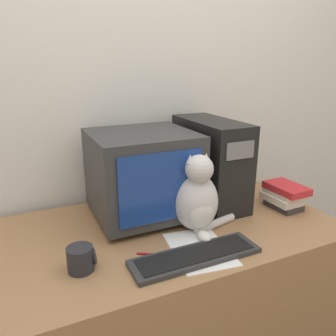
# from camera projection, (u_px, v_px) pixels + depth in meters

# --- Properties ---
(wall_back) EXTENTS (7.00, 0.05, 2.50)m
(wall_back) POSITION_uv_depth(u_px,v_px,m) (130.00, 102.00, 1.68)
(wall_back) COLOR silver
(wall_back) RESTS_ON ground_plane
(desk) EXTENTS (1.46, 0.80, 0.76)m
(desk) POSITION_uv_depth(u_px,v_px,m) (168.00, 298.00, 1.55)
(desk) COLOR #9E7047
(desk) RESTS_ON ground_plane
(crt_monitor) EXTENTS (0.44, 0.43, 0.39)m
(crt_monitor) POSITION_uv_depth(u_px,v_px,m) (143.00, 174.00, 1.47)
(crt_monitor) COLOR #333333
(crt_monitor) RESTS_ON desk
(computer_tower) EXTENTS (0.20, 0.47, 0.42)m
(computer_tower) POSITION_uv_depth(u_px,v_px,m) (210.00, 162.00, 1.63)
(computer_tower) COLOR black
(computer_tower) RESTS_ON desk
(keyboard) EXTENTS (0.49, 0.14, 0.02)m
(keyboard) POSITION_uv_depth(u_px,v_px,m) (196.00, 256.00, 1.19)
(keyboard) COLOR #2D2D2D
(keyboard) RESTS_ON desk
(cat) EXTENTS (0.30, 0.26, 0.34)m
(cat) POSITION_uv_depth(u_px,v_px,m) (197.00, 199.00, 1.36)
(cat) COLOR silver
(cat) RESTS_ON desk
(book_stack) EXTENTS (0.15, 0.20, 0.12)m
(book_stack) POSITION_uv_depth(u_px,v_px,m) (284.00, 195.00, 1.60)
(book_stack) COLOR #383333
(book_stack) RESTS_ON desk
(pen) EXTENTS (0.14, 0.09, 0.01)m
(pen) POSITION_uv_depth(u_px,v_px,m) (158.00, 254.00, 1.21)
(pen) COLOR maroon
(pen) RESTS_ON desk
(paper_sheet) EXTENTS (0.25, 0.32, 0.00)m
(paper_sheet) POSITION_uv_depth(u_px,v_px,m) (199.00, 249.00, 1.25)
(paper_sheet) COLOR white
(paper_sheet) RESTS_ON desk
(mug) EXTENTS (0.10, 0.09, 0.09)m
(mug) POSITION_uv_depth(u_px,v_px,m) (81.00, 259.00, 1.11)
(mug) COLOR #232328
(mug) RESTS_ON desk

